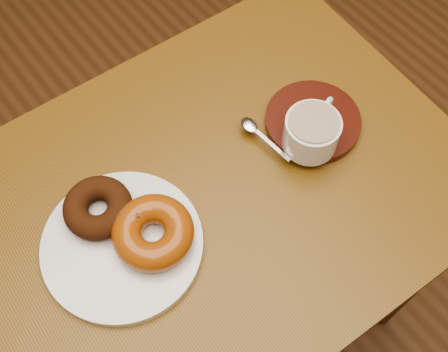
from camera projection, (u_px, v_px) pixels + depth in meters
ground at (269, 302)px, 1.50m from camera, size 6.00×6.00×0.00m
cafe_table at (215, 221)px, 0.95m from camera, size 0.81×0.62×0.73m
donut_plate at (122, 245)px, 0.80m from camera, size 0.27×0.27×0.01m
donut_cinnamon at (98, 208)px, 0.80m from camera, size 0.12×0.12×0.04m
donut_caramel at (153, 232)px, 0.78m from camera, size 0.14×0.14×0.04m
saucer at (313, 121)px, 0.90m from camera, size 0.15×0.15×0.02m
coffee_cup at (312, 132)px, 0.84m from camera, size 0.11×0.08×0.06m
teaspoon at (254, 129)px, 0.88m from camera, size 0.02×0.11×0.01m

